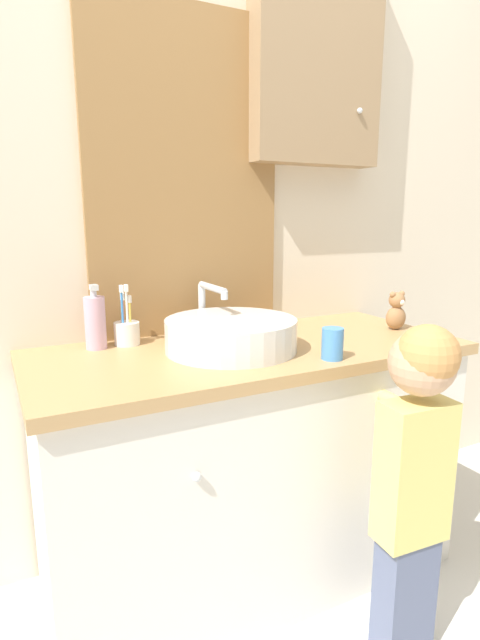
% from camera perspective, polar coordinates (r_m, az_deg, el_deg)
% --- Properties ---
extents(ground_plane, '(10.00, 10.00, 0.00)m').
position_cam_1_polar(ground_plane, '(1.71, 6.94, -32.14)').
color(ground_plane, beige).
extents(wall_back, '(3.20, 0.18, 2.50)m').
position_cam_1_polar(wall_back, '(1.78, -2.93, 15.15)').
color(wall_back, beige).
rests_on(wall_back, ground_plane).
extents(vanity_counter, '(1.33, 0.58, 0.79)m').
position_cam_1_polar(vanity_counter, '(1.69, 1.21, -16.00)').
color(vanity_counter, silver).
rests_on(vanity_counter, ground_plane).
extents(sink_basin, '(0.39, 0.45, 0.18)m').
position_cam_1_polar(sink_basin, '(1.50, -1.07, -1.55)').
color(sink_basin, silver).
rests_on(sink_basin, vanity_counter).
extents(toothbrush_holder, '(0.08, 0.08, 0.19)m').
position_cam_1_polar(toothbrush_holder, '(1.60, -12.81, -1.25)').
color(toothbrush_holder, silver).
rests_on(toothbrush_holder, vanity_counter).
extents(soap_dispenser, '(0.06, 0.06, 0.20)m').
position_cam_1_polar(soap_dispenser, '(1.56, -16.22, -0.22)').
color(soap_dispenser, '#CCA3BC').
rests_on(soap_dispenser, vanity_counter).
extents(child_figure, '(0.20, 0.44, 0.93)m').
position_cam_1_polar(child_figure, '(1.39, 19.32, -14.79)').
color(child_figure, slate).
rests_on(child_figure, ground_plane).
extents(teddy_bear, '(0.07, 0.06, 0.14)m').
position_cam_1_polar(teddy_bear, '(1.85, 17.43, 0.95)').
color(teddy_bear, '#9E7047').
rests_on(teddy_bear, vanity_counter).
extents(drinking_cup, '(0.06, 0.06, 0.09)m').
position_cam_1_polar(drinking_cup, '(1.43, 10.52, -2.67)').
color(drinking_cup, '#4789D1').
rests_on(drinking_cup, vanity_counter).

